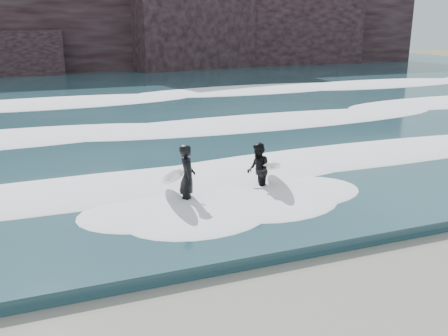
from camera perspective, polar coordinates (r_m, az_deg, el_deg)
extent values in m
plane|color=olive|center=(9.40, 24.03, -16.45)|extent=(120.00, 120.00, 0.00)
cube|color=#1E3D48|center=(35.16, -11.34, 8.56)|extent=(90.00, 52.00, 0.30)
cube|color=black|center=(51.66, -15.19, 16.21)|extent=(70.00, 9.00, 10.00)
ellipsoid|color=white|center=(16.16, 1.46, 0.45)|extent=(60.00, 3.20, 0.20)
ellipsoid|color=white|center=(22.59, -5.42, 5.12)|extent=(60.00, 4.00, 0.24)
ellipsoid|color=white|center=(31.22, -10.04, 8.20)|extent=(60.00, 4.80, 0.30)
imported|color=black|center=(13.23, -4.20, -1.07)|extent=(0.55, 0.73, 1.78)
ellipsoid|color=white|center=(13.17, -5.93, -1.06)|extent=(0.63, 1.76, 1.00)
imported|color=black|center=(14.21, 3.91, -0.25)|extent=(0.78, 0.90, 1.57)
ellipsoid|color=silver|center=(14.37, 5.43, 0.14)|extent=(1.24, 1.94, 0.87)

